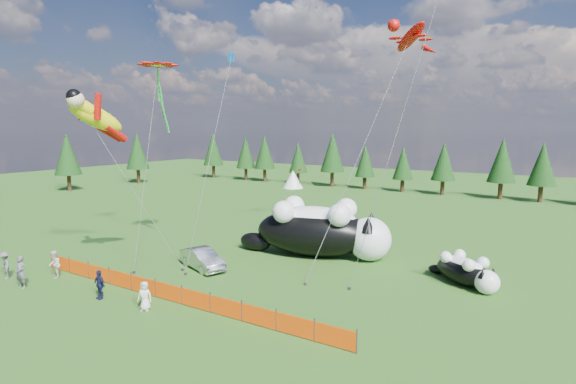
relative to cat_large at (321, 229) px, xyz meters
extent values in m
plane|color=#0D3609|center=(-3.01, -9.04, -1.99)|extent=(160.00, 160.00, 0.00)
cylinder|color=#262626|center=(-14.01, -12.04, -1.44)|extent=(0.06, 0.06, 1.10)
cylinder|color=#262626|center=(-12.01, -12.04, -1.44)|extent=(0.06, 0.06, 1.10)
cylinder|color=#262626|center=(-10.01, -12.04, -1.44)|extent=(0.06, 0.06, 1.10)
cylinder|color=#262626|center=(-8.01, -12.04, -1.44)|extent=(0.06, 0.06, 1.10)
cylinder|color=#262626|center=(-6.01, -12.04, -1.44)|extent=(0.06, 0.06, 1.10)
cylinder|color=#262626|center=(-4.01, -12.04, -1.44)|extent=(0.06, 0.06, 1.10)
cylinder|color=#262626|center=(-2.01, -12.04, -1.44)|extent=(0.06, 0.06, 1.10)
cylinder|color=#262626|center=(-0.01, -12.04, -1.44)|extent=(0.06, 0.06, 1.10)
cylinder|color=#262626|center=(1.99, -12.04, -1.44)|extent=(0.06, 0.06, 1.10)
cylinder|color=#262626|center=(3.99, -12.04, -1.44)|extent=(0.06, 0.06, 1.10)
cylinder|color=#262626|center=(5.99, -12.04, -1.44)|extent=(0.06, 0.06, 1.10)
cylinder|color=#262626|center=(7.99, -12.04, -1.44)|extent=(0.06, 0.06, 1.10)
cube|color=#E44504|center=(-13.01, -12.04, -1.49)|extent=(2.00, 0.04, 0.90)
cube|color=#E44504|center=(-11.01, -12.04, -1.49)|extent=(2.00, 0.04, 0.90)
cube|color=#E44504|center=(-9.01, -12.04, -1.49)|extent=(2.00, 0.04, 0.90)
cube|color=#E44504|center=(-7.01, -12.04, -1.49)|extent=(2.00, 0.04, 0.90)
cube|color=#E44504|center=(-5.01, -12.04, -1.49)|extent=(2.00, 0.04, 0.90)
cube|color=#E44504|center=(-3.01, -12.04, -1.49)|extent=(2.00, 0.04, 0.90)
cube|color=#E44504|center=(-1.01, -12.04, -1.49)|extent=(2.00, 0.04, 0.90)
cube|color=#E44504|center=(0.99, -12.04, -1.49)|extent=(2.00, 0.04, 0.90)
cube|color=#E44504|center=(2.99, -12.04, -1.49)|extent=(2.00, 0.04, 0.90)
cube|color=#E44504|center=(4.99, -12.04, -1.49)|extent=(2.00, 0.04, 0.90)
cube|color=#E44504|center=(6.99, -12.04, -1.49)|extent=(2.00, 0.04, 0.90)
ellipsoid|color=black|center=(-0.49, -0.12, -0.25)|extent=(9.40, 6.00, 3.47)
ellipsoid|color=white|center=(-0.49, -0.12, 0.62)|extent=(7.06, 4.37, 2.12)
sphere|color=white|center=(3.45, 0.84, -0.45)|extent=(3.09, 3.09, 3.09)
sphere|color=#DC5558|center=(4.72, 1.15, -0.45)|extent=(0.43, 0.43, 0.43)
ellipsoid|color=black|center=(-4.99, -1.22, -1.31)|extent=(2.94, 1.95, 1.35)
cone|color=black|center=(3.67, -0.06, 0.79)|extent=(1.08, 1.08, 1.08)
cone|color=black|center=(3.23, 1.74, 0.79)|extent=(1.08, 1.08, 1.08)
sphere|color=white|center=(1.28, 1.60, 1.39)|extent=(1.62, 1.62, 1.62)
sphere|color=white|center=(1.87, -0.83, 1.39)|extent=(1.62, 1.62, 1.62)
sphere|color=white|center=(-2.66, 0.64, 1.39)|extent=(1.62, 1.62, 1.62)
sphere|color=white|center=(-2.06, -1.80, 1.39)|extent=(1.62, 1.62, 1.62)
ellipsoid|color=black|center=(10.07, -0.83, -1.21)|extent=(4.23, 3.67, 1.55)
ellipsoid|color=white|center=(10.07, -0.83, -0.82)|extent=(3.15, 2.71, 0.95)
sphere|color=white|center=(11.57, -1.84, -1.30)|extent=(1.38, 1.38, 1.38)
sphere|color=#DC5558|center=(12.06, -2.17, -1.30)|extent=(0.19, 0.19, 0.19)
ellipsoid|color=black|center=(8.35, 0.33, -1.69)|extent=(1.34, 1.18, 0.60)
cone|color=black|center=(11.34, -2.18, -0.75)|extent=(0.48, 0.48, 0.48)
cone|color=black|center=(11.80, -1.50, -0.75)|extent=(0.48, 0.48, 0.48)
sphere|color=white|center=(11.17, -0.89, -0.48)|extent=(0.72, 0.72, 0.72)
sphere|color=white|center=(10.54, -1.82, -0.48)|extent=(0.72, 0.72, 0.72)
sphere|color=white|center=(9.67, 0.12, -0.48)|extent=(0.72, 0.72, 0.72)
sphere|color=white|center=(9.04, -0.81, -0.48)|extent=(0.72, 0.72, 0.72)
imported|color=silver|center=(-5.31, -6.81, -1.31)|extent=(4.36, 2.77, 1.36)
imported|color=#535358|center=(-11.81, -15.18, -1.01)|extent=(0.81, 0.63, 1.95)
imported|color=silver|center=(-11.94, -13.06, -1.12)|extent=(0.97, 0.88, 1.73)
imported|color=#16173C|center=(-6.46, -13.80, -1.17)|extent=(1.00, 0.59, 1.63)
imported|color=#535358|center=(-14.41, -14.77, -1.13)|extent=(1.22, 0.84, 1.72)
imported|color=silver|center=(-3.09, -13.58, -1.22)|extent=(0.88, 0.75, 1.53)
cylinder|color=#595959|center=(-8.25, -9.22, 3.08)|extent=(0.03, 0.03, 11.08)
cube|color=#262626|center=(-6.10, -7.86, -1.91)|extent=(0.15, 0.15, 0.16)
cylinder|color=#595959|center=(3.49, -0.95, 5.92)|extent=(0.03, 0.03, 18.71)
cube|color=#262626|center=(2.11, -5.99, -1.91)|extent=(0.15, 0.15, 0.16)
cylinder|color=#595959|center=(-9.27, -7.76, 4.96)|extent=(0.03, 0.03, 14.39)
cube|color=#262626|center=(-8.39, -9.93, -1.91)|extent=(0.15, 0.15, 0.16)
cube|color=green|center=(-10.16, -5.58, 9.20)|extent=(0.20, 0.20, 4.50)
cylinder|color=#595959|center=(-5.97, -5.08, 5.31)|extent=(0.03, 0.03, 15.80)
cube|color=#262626|center=(-5.34, -8.37, -1.91)|extent=(0.15, 0.15, 0.16)
cylinder|color=#595959|center=(6.97, -3.55, 8.35)|extent=(0.03, 0.03, 21.18)
cube|color=#262626|center=(4.67, -5.32, -1.91)|extent=(0.15, 0.15, 0.16)
camera|label=1|loc=(14.77, -28.49, 7.35)|focal=28.00mm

